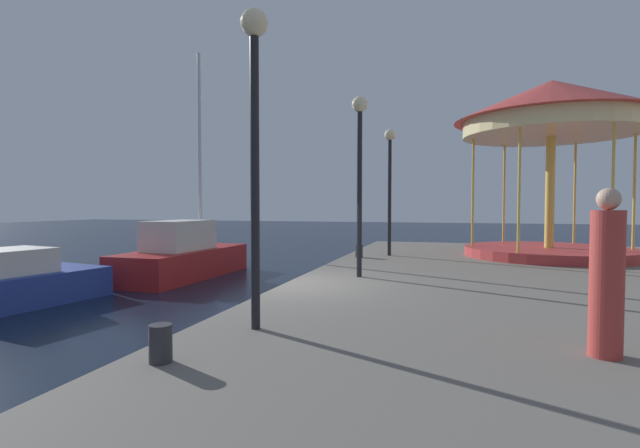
{
  "coord_description": "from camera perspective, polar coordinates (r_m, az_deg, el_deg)",
  "views": [
    {
      "loc": [
        3.42,
        -9.19,
        2.44
      ],
      "look_at": [
        0.02,
        2.51,
        1.96
      ],
      "focal_mm": 25.77,
      "sensor_mm": 36.0,
      "label": 1
    }
  ],
  "objects": [
    {
      "name": "ground_plane",
      "position": [
        10.11,
        -4.16,
        -11.73
      ],
      "size": [
        120.0,
        120.0,
        0.0
      ],
      "primitive_type": "plane",
      "color": "black"
    },
    {
      "name": "sailboat_red",
      "position": [
        16.37,
        -16.66,
        -3.8
      ],
      "size": [
        2.13,
        5.5,
        7.92
      ],
      "color": "maroon",
      "rests_on": "ground"
    },
    {
      "name": "motorboat_blue",
      "position": [
        13.6,
        -33.98,
        -6.21
      ],
      "size": [
        2.76,
        4.39,
        1.4
      ],
      "color": "navy",
      "rests_on": "ground"
    },
    {
      "name": "carousel",
      "position": [
        16.7,
        26.79,
        10.94
      ],
      "size": [
        6.0,
        6.0,
        5.65
      ],
      "color": "#B23333",
      "rests_on": "quay_dock"
    },
    {
      "name": "lamp_post_near_edge",
      "position": [
        6.26,
        -8.13,
        13.71
      ],
      "size": [
        0.36,
        0.36,
        4.21
      ],
      "color": "black",
      "rests_on": "quay_dock"
    },
    {
      "name": "lamp_post_mid_promenade",
      "position": [
        10.67,
        4.94,
        8.74
      ],
      "size": [
        0.36,
        0.36,
        4.14
      ],
      "color": "black",
      "rests_on": "quay_dock"
    },
    {
      "name": "lamp_post_far_end",
      "position": [
        15.38,
        8.65,
        6.76
      ],
      "size": [
        0.36,
        0.36,
        4.16
      ],
      "color": "black",
      "rests_on": "quay_dock"
    },
    {
      "name": "bollard_center",
      "position": [
        5.24,
        -19.19,
        -13.84
      ],
      "size": [
        0.24,
        0.24,
        0.4
      ],
      "primitive_type": "cylinder",
      "color": "#2D2D33",
      "rests_on": "quay_dock"
    },
    {
      "name": "bollard_south",
      "position": [
        14.73,
        4.86,
        -3.37
      ],
      "size": [
        0.24,
        0.24,
        0.4
      ],
      "primitive_type": "cylinder",
      "color": "#2D2D33",
      "rests_on": "quay_dock"
    },
    {
      "name": "person_by_the_water",
      "position": [
        5.89,
        32.04,
        -5.69
      ],
      "size": [
        0.34,
        0.34,
        1.84
      ],
      "color": "#B23833",
      "rests_on": "quay_dock"
    }
  ]
}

